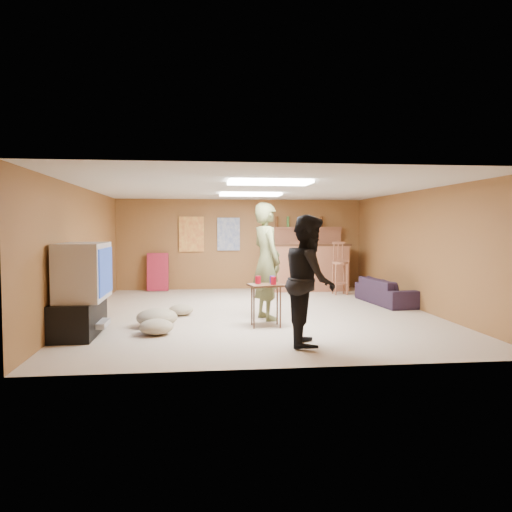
{
  "coord_description": "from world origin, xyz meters",
  "views": [
    {
      "loc": [
        -1.03,
        -8.73,
        1.52
      ],
      "look_at": [
        0.0,
        0.2,
        1.0
      ],
      "focal_mm": 35.0,
      "sensor_mm": 36.0,
      "label": 1
    }
  ],
  "objects": [
    {
      "name": "person_black",
      "position": [
        0.39,
        -2.46,
        0.84
      ],
      "size": [
        0.76,
        0.91,
        1.68
      ],
      "primitive_type": "imported",
      "rotation": [
        0.0,
        0.0,
        1.41
      ],
      "color": "black",
      "rests_on": "ground"
    },
    {
      "name": "tv_stand",
      "position": [
        -2.72,
        -1.5,
        0.25
      ],
      "size": [
        0.55,
        1.3,
        0.5
      ],
      "primitive_type": "cube",
      "color": "black",
      "rests_on": "ground"
    },
    {
      "name": "wall_back",
      "position": [
        0.0,
        3.5,
        1.1
      ],
      "size": [
        6.0,
        0.02,
        2.2
      ],
      "primitive_type": "cube",
      "color": "brown",
      "rests_on": "ground"
    },
    {
      "name": "bottle_row",
      "position": [
        1.3,
        3.38,
        1.65
      ],
      "size": [
        1.48,
        0.08,
        0.26
      ],
      "primitive_type": null,
      "color": "#3F7233",
      "rests_on": "bar_shelf"
    },
    {
      "name": "bar_stool_right",
      "position": [
        2.14,
        2.18,
        0.61
      ],
      "size": [
        0.49,
        0.49,
        1.21
      ],
      "primitive_type": null,
      "rotation": [
        0.0,
        0.0,
        0.36
      ],
      "color": "brown",
      "rests_on": "ground"
    },
    {
      "name": "poster_left",
      "position": [
        -1.2,
        3.46,
        1.35
      ],
      "size": [
        0.6,
        0.03,
        0.85
      ],
      "primitive_type": "cube",
      "color": "#BF3F26",
      "rests_on": "wall_back"
    },
    {
      "name": "bar_stool_left",
      "position": [
        1.28,
        2.75,
        0.6
      ],
      "size": [
        0.48,
        0.48,
        1.2
      ],
      "primitive_type": null,
      "rotation": [
        0.0,
        0.0,
        -0.32
      ],
      "color": "brown",
      "rests_on": "ground"
    },
    {
      "name": "wall_right",
      "position": [
        3.0,
        0.0,
        1.1
      ],
      "size": [
        0.02,
        7.0,
        2.2
      ],
      "primitive_type": "cube",
      "color": "brown",
      "rests_on": "ground"
    },
    {
      "name": "bar_counter",
      "position": [
        1.5,
        2.95,
        0.55
      ],
      "size": [
        2.0,
        0.6,
        1.1
      ],
      "primitive_type": "cube",
      "color": "brown",
      "rests_on": "ground"
    },
    {
      "name": "tv_body",
      "position": [
        -2.65,
        -1.5,
        0.9
      ],
      "size": [
        0.6,
        1.1,
        0.8
      ],
      "primitive_type": "cube",
      "color": "#B2B2B7",
      "rests_on": "tv_stand"
    },
    {
      "name": "ground",
      "position": [
        0.0,
        0.0,
        0.0
      ],
      "size": [
        7.0,
        7.0,
        0.0
      ],
      "primitive_type": "plane",
      "color": "tan",
      "rests_on": "ground"
    },
    {
      "name": "cup_blue",
      "position": [
        0.1,
        -1.13,
        0.71
      ],
      "size": [
        0.1,
        0.1,
        0.12
      ],
      "primitive_type": "cylinder",
      "rotation": [
        0.0,
        0.0,
        -0.22
      ],
      "color": "navy",
      "rests_on": "tray_table"
    },
    {
      "name": "tray_table",
      "position": [
        -0.01,
        -1.23,
        0.33
      ],
      "size": [
        0.57,
        0.48,
        0.65
      ],
      "primitive_type": "cube",
      "rotation": [
        0.0,
        0.0,
        0.18
      ],
      "color": "#3B2113",
      "rests_on": "ground"
    },
    {
      "name": "sofa",
      "position": [
        2.7,
        0.76,
        0.25
      ],
      "size": [
        0.82,
        1.76,
        0.5
      ],
      "primitive_type": "imported",
      "rotation": [
        0.0,
        0.0,
        1.66
      ],
      "color": "black",
      "rests_on": "ground"
    },
    {
      "name": "tv_screen",
      "position": [
        -2.34,
        -1.5,
        0.9
      ],
      "size": [
        0.02,
        0.95,
        0.65
      ],
      "primitive_type": "cube",
      "color": "navy",
      "rests_on": "tv_body"
    },
    {
      "name": "folding_chair_stack",
      "position": [
        -2.0,
        3.3,
        0.45
      ],
      "size": [
        0.5,
        0.26,
        0.91
      ],
      "primitive_type": "cube",
      "rotation": [
        -0.14,
        0.0,
        0.0
      ],
      "color": "#A11D34",
      "rests_on": "ground"
    },
    {
      "name": "cushion_near_tv",
      "position": [
        -1.67,
        -1.04,
        0.14
      ],
      "size": [
        0.79,
        0.79,
        0.28
      ],
      "primitive_type": "ellipsoid",
      "rotation": [
        0.0,
        0.0,
        0.32
      ],
      "color": "gray",
      "rests_on": "ground"
    },
    {
      "name": "bar_backing",
      "position": [
        1.5,
        3.42,
        1.2
      ],
      "size": [
        2.0,
        0.14,
        0.6
      ],
      "primitive_type": "cube",
      "color": "brown",
      "rests_on": "bar_counter"
    },
    {
      "name": "dvd_box",
      "position": [
        -2.5,
        -1.5,
        0.15
      ],
      "size": [
        0.35,
        0.5,
        0.08
      ],
      "primitive_type": "cube",
      "color": "#B2B2B7",
      "rests_on": "tv_stand"
    },
    {
      "name": "ceiling_panel_front",
      "position": [
        0.0,
        -1.5,
        2.17
      ],
      "size": [
        1.2,
        0.6,
        0.04
      ],
      "primitive_type": "cube",
      "color": "white",
      "rests_on": "ceiling"
    },
    {
      "name": "cushion_mid",
      "position": [
        -1.34,
        -0.09,
        0.09
      ],
      "size": [
        0.53,
        0.53,
        0.19
      ],
      "primitive_type": "ellipsoid",
      "rotation": [
        0.0,
        0.0,
        0.32
      ],
      "color": "gray",
      "rests_on": "ground"
    },
    {
      "name": "wall_front",
      "position": [
        0.0,
        -3.5,
        1.1
      ],
      "size": [
        6.0,
        0.02,
        2.2
      ],
      "primitive_type": "cube",
      "color": "brown",
      "rests_on": "ground"
    },
    {
      "name": "cup_red_far",
      "position": [
        0.09,
        -1.31,
        0.71
      ],
      "size": [
        0.11,
        0.11,
        0.12
      ],
      "primitive_type": "cylinder",
      "rotation": [
        0.0,
        0.0,
        0.28
      ],
      "color": "#A40A1D",
      "rests_on": "tray_table"
    },
    {
      "name": "person_olive",
      "position": [
        0.08,
        -0.62,
        0.96
      ],
      "size": [
        0.65,
        0.81,
        1.92
      ],
      "primitive_type": "imported",
      "rotation": [
        0.0,
        0.0,
        1.88
      ],
      "color": "brown",
      "rests_on": "ground"
    },
    {
      "name": "cushion_far",
      "position": [
        -1.64,
        -1.62,
        0.11
      ],
      "size": [
        0.64,
        0.64,
        0.22
      ],
      "primitive_type": "ellipsoid",
      "rotation": [
        0.0,
        0.0,
        -0.43
      ],
      "color": "gray",
      "rests_on": "ground"
    },
    {
      "name": "wall_left",
      "position": [
        -3.0,
        0.0,
        1.1
      ],
      "size": [
        0.02,
        7.0,
        2.2
      ],
      "primitive_type": "cube",
      "color": "brown",
      "rests_on": "ground"
    },
    {
      "name": "bar_lip",
      "position": [
        1.5,
        2.7,
        1.1
      ],
      "size": [
        2.1,
        0.12,
        0.05
      ],
      "primitive_type": "cube",
      "color": "#3B2113",
      "rests_on": "bar_counter"
    },
    {
      "name": "ceiling",
      "position": [
        0.0,
        0.0,
        2.2
      ],
      "size": [
        6.0,
        7.0,
        0.02
      ],
      "primitive_type": "cube",
      "color": "silver",
      "rests_on": "ground"
    },
    {
      "name": "ceiling_panel_back",
      "position": [
        0.0,
        1.2,
        2.17
      ],
      "size": [
        1.2,
        0.6,
        0.04
      ],
      "primitive_type": "cube",
      "color": "white",
      "rests_on": "ceiling"
    },
    {
      "name": "poster_right",
      "position": [
        -0.3,
        3.46,
        1.35
      ],
      "size": [
        0.55,
        0.03,
        0.8
      ],
      "primitive_type": "cube",
      "color": "#334C99",
      "rests_on": "wall_back"
    },
    {
      "name": "cup_red_near",
      "position": [
        -0.12,
        -1.15,
        0.71
      ],
      "size": [
        0.1,
        0.1,
        0.12
      ],
      "primitive_type": "cylinder",
      "rotation": [
        0.0,
        0.0,
        -0.21
      ],
      "color": "#A40A1D",
      "rests_on": "tray_table"
    },
    {
      "name": "bar_shelf",
      "position": [
        1.5,
        3.4,
        1.5
      ],
      "size": [
        2.0,
        0.18,
        0.05
      ],
      "primitive_type": "cube",
      "color": "brown",
      "rests_on": "bar_backing"
    }
  ]
}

